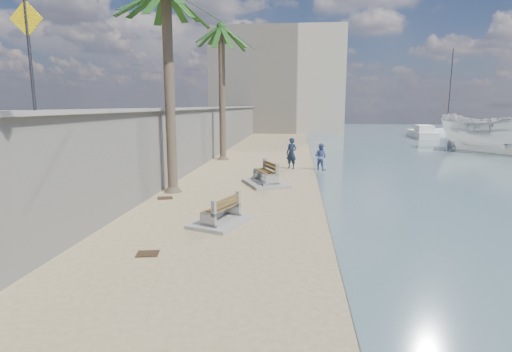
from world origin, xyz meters
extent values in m
plane|color=tan|center=(0.00, 0.00, 0.00)|extent=(140.00, 140.00, 0.00)
cube|color=gray|center=(-5.20, 20.00, 1.75)|extent=(0.45, 70.00, 3.50)
cube|color=gray|center=(-5.20, 20.00, 3.55)|extent=(0.80, 70.00, 0.12)
cube|color=#B7AA93|center=(-2.00, 52.00, 7.00)|extent=(18.00, 12.00, 14.00)
cube|color=gray|center=(-1.40, 4.94, 0.06)|extent=(2.02, 2.39, 0.11)
cube|color=gray|center=(-0.50, 11.44, 0.07)|extent=(2.52, 2.94, 0.13)
cylinder|color=brown|center=(-4.39, 9.40, 4.13)|extent=(0.42, 0.42, 8.26)
cylinder|color=brown|center=(-4.17, 20.04, 4.43)|extent=(0.44, 0.44, 8.85)
cylinder|color=#2D2D33|center=(-5.00, 1.50, 4.81)|extent=(0.07, 0.07, 2.40)
cube|color=yellow|center=(-5.00, 1.50, 5.60)|extent=(0.78, 0.03, 0.78)
cylinder|color=#2D2D33|center=(-5.10, 12.00, 6.11)|extent=(0.12, 0.12, 5.00)
imported|color=#142137|center=(0.63, 16.45, 1.06)|extent=(0.92, 0.83, 2.12)
imported|color=#455590|center=(2.33, 16.17, 0.86)|extent=(1.04, 0.98, 1.72)
imported|color=silver|center=(16.53, 26.08, 1.73)|extent=(5.11, 5.14, 4.27)
cube|color=silver|center=(21.42, 50.51, 0.25)|extent=(6.75, 5.26, 0.70)
cylinder|color=#2D2D33|center=(21.42, 50.51, 5.84)|extent=(0.12, 0.12, 10.68)
cube|color=#382616|center=(-4.34, 8.17, 0.01)|extent=(0.73, 0.66, 0.03)
cube|color=#382616|center=(-2.76, 2.12, 0.01)|extent=(0.62, 0.53, 0.03)
camera|label=1|loc=(0.98, -7.15, 3.72)|focal=28.00mm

